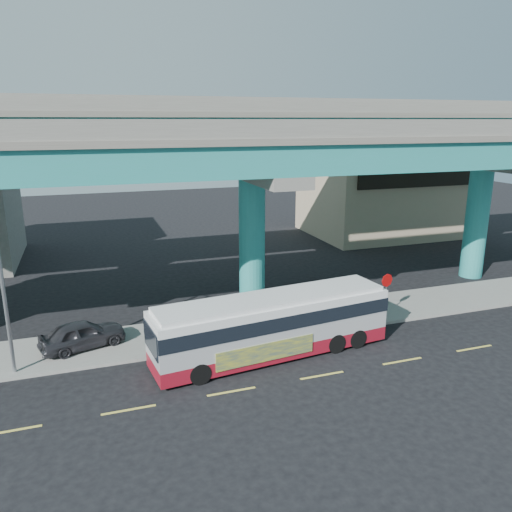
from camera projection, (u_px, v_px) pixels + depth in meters
name	position (u px, v px, depth m)	size (l,w,h in m)	color
ground	(319.00, 372.00, 21.41)	(120.00, 120.00, 0.00)	black
sidewalk	(273.00, 323.00, 26.41)	(70.00, 4.00, 0.15)	gray
lane_markings	(322.00, 375.00, 21.14)	(58.00, 0.12, 0.01)	#D8C64C
viaduct	(251.00, 145.00, 27.31)	(52.00, 12.40, 11.70)	teal
building_beige	(385.00, 196.00, 47.11)	(14.00, 10.23, 7.00)	tan
transit_bus	(273.00, 323.00, 22.60)	(11.35, 3.65, 2.86)	maroon
parked_car	(83.00, 334.00, 23.25)	(4.15, 2.62, 1.32)	#2E2E33
stop_sign	(387.00, 286.00, 26.60)	(0.73, 0.16, 2.45)	gray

